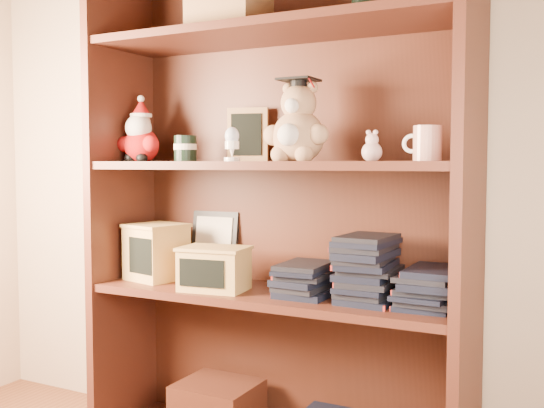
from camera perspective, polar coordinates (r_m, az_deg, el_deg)
The scene contains 16 objects.
bookcase at distance 1.99m, azimuth 0.61°, elevation -1.10°, with size 1.20×0.35×1.60m.
shelf_lower at distance 1.98m, azimuth -0.00°, elevation -8.20°, with size 1.14×0.33×0.02m.
shelf_upper at distance 1.93m, azimuth -0.00°, elevation 3.48°, with size 1.14×0.33×0.02m.
santa_plush at distance 2.21m, azimuth -11.73°, elevation 5.93°, with size 0.16×0.12×0.23m.
teachers_tin at distance 2.10m, azimuth -7.77°, elevation 4.97°, with size 0.08×0.08×0.08m.
chalkboard_plaque at distance 2.11m, azimuth -2.18°, elevation 6.15°, with size 0.14×0.09×0.18m.
egg_cup at distance 1.92m, azimuth -3.61°, elevation 5.49°, with size 0.05×0.05×0.10m.
grad_teddy_bear at distance 1.89m, azimuth 2.30°, elevation 6.74°, with size 0.21×0.18×0.25m.
pink_figurine at distance 1.81m, azimuth 8.94°, elevation 4.90°, with size 0.06×0.06×0.09m.
teacher_mug at distance 1.77m, azimuth 13.68°, elevation 5.30°, with size 0.11×0.08×0.10m.
certificate_frame at distance 2.22m, azimuth -5.21°, elevation -3.60°, with size 0.18×0.05×0.23m.
treats_box at distance 2.19m, azimuth -10.32°, elevation -4.20°, with size 0.21×0.21×0.19m.
pencils_box at distance 1.99m, azimuth -5.21°, elevation -5.75°, with size 0.22×0.17×0.14m.
book_stack_left at distance 1.91m, azimuth 3.21°, elevation -6.76°, with size 0.14×0.20×0.10m.
book_stack_mid at distance 1.84m, azimuth 8.52°, elevation -5.71°, with size 0.14×0.20×0.19m.
book_stack_right at distance 1.80m, azimuth 13.93°, elevation -7.29°, with size 0.14×0.20×0.11m.
Camera 1 is at (0.74, -0.41, 0.94)m, focal length 42.00 mm.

